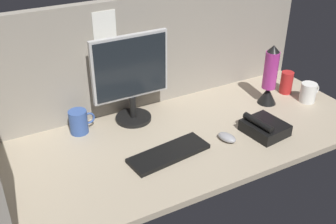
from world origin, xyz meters
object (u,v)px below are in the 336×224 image
at_px(desk_phone, 264,127).
at_px(monitor, 131,75).
at_px(mouse, 227,137).
at_px(mug_ceramic_white, 308,92).
at_px(mug_red_plastic, 286,82).
at_px(lava_lamp, 269,80).
at_px(mug_ceramic_blue, 79,122).
at_px(keyboard, 169,153).

bearing_deg(desk_phone, monitor, 140.01).
distance_m(mouse, mug_ceramic_white, 0.62).
relative_size(mouse, mug_ceramic_white, 0.79).
relative_size(mug_red_plastic, lava_lamp, 0.38).
distance_m(mug_red_plastic, mug_ceramic_blue, 1.17).
bearing_deg(lava_lamp, mug_ceramic_blue, 168.73).
bearing_deg(mouse, mug_ceramic_blue, 130.07).
distance_m(keyboard, lava_lamp, 0.73).
distance_m(monitor, mug_ceramic_blue, 0.33).
height_order(mug_ceramic_blue, desk_phone, mug_ceramic_blue).
bearing_deg(mug_ceramic_white, keyboard, -174.87).
bearing_deg(lava_lamp, mouse, -153.81).
bearing_deg(desk_phone, mug_red_plastic, 35.54).
relative_size(keyboard, mug_red_plastic, 2.93).
bearing_deg(desk_phone, keyboard, 173.32).
distance_m(mug_ceramic_blue, desk_phone, 0.89).
height_order(lava_lamp, desk_phone, lava_lamp).
xyz_separation_m(mug_ceramic_blue, lava_lamp, (0.99, -0.20, 0.08)).
xyz_separation_m(mouse, mug_ceramic_blue, (-0.58, 0.40, 0.04)).
height_order(keyboard, mug_red_plastic, mug_red_plastic).
distance_m(lava_lamp, desk_phone, 0.33).
bearing_deg(keyboard, mug_red_plastic, 6.97).
bearing_deg(lava_lamp, keyboard, -166.06).
bearing_deg(mug_ceramic_white, monitor, 163.01).
bearing_deg(desk_phone, lava_lamp, 47.47).
distance_m(keyboard, mug_ceramic_blue, 0.47).
bearing_deg(mug_ceramic_blue, mouse, -34.24).
height_order(monitor, mug_red_plastic, monitor).
xyz_separation_m(mouse, mug_ceramic_white, (0.61, 0.11, 0.04)).
bearing_deg(mug_red_plastic, lava_lamp, -165.76).
bearing_deg(mouse, mug_ceramic_white, -5.77).
distance_m(mug_ceramic_white, mug_ceramic_blue, 1.23).
relative_size(mug_red_plastic, mug_ceramic_white, 1.04).
distance_m(mouse, mug_red_plastic, 0.63).
distance_m(keyboard, mouse, 0.30).
distance_m(monitor, mug_red_plastic, 0.91).
bearing_deg(mouse, monitor, 112.59).
height_order(keyboard, mug_ceramic_white, mug_ceramic_white).
xyz_separation_m(monitor, mug_ceramic_white, (0.92, -0.28, -0.19)).
relative_size(keyboard, desk_phone, 1.77).
bearing_deg(mug_red_plastic, monitor, 170.71).
distance_m(keyboard, mug_red_plastic, 0.90).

